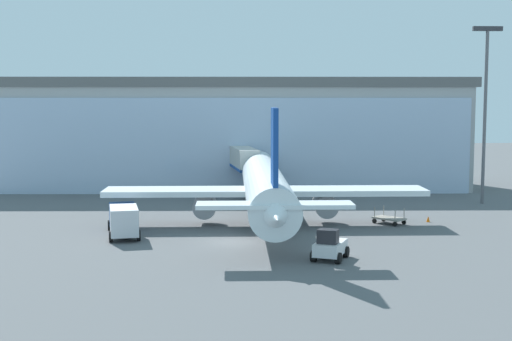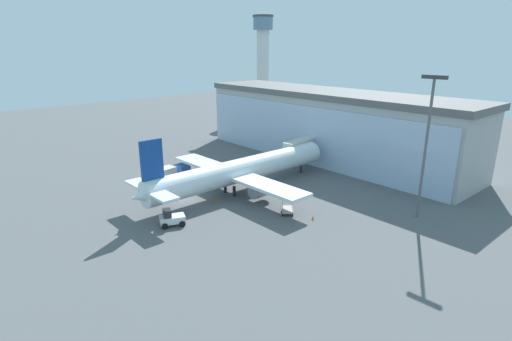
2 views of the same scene
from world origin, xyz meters
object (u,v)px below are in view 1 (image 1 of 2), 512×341
catering_truck (123,219)px  pushback_tug (330,246)px  jet_bridge (241,158)px  apron_light_mast (485,100)px  baggage_cart (389,218)px  airplane (265,186)px  safety_cone_nose (285,232)px  safety_cone_wingtip (428,219)px

catering_truck → pushback_tug: catering_truck is taller
jet_bridge → catering_truck: 26.45m
apron_light_mast → baggage_cart: size_ratio=6.06×
pushback_tug → airplane: bearing=37.4°
baggage_cart → safety_cone_nose: 11.22m
baggage_cart → safety_cone_wingtip: size_ratio=5.74×
airplane → pushback_tug: 15.74m
catering_truck → safety_cone_wingtip: bearing=-88.7°
jet_bridge → catering_truck: bearing=149.1°
catering_truck → safety_cone_wingtip: (27.53, 5.14, -1.19)m
apron_light_mast → pushback_tug: size_ratio=5.23×
pushback_tug → safety_cone_wingtip: pushback_tug is taller
safety_cone_wingtip → airplane: bearing=179.1°
baggage_cart → safety_cone_nose: bearing=-105.9°
apron_light_mast → pushback_tug: 34.97m
jet_bridge → apron_light_mast: apron_light_mast is taller
jet_bridge → safety_cone_nose: (2.77, -24.50, -4.15)m
catering_truck → safety_cone_nose: 13.59m
jet_bridge → pushback_tug: size_ratio=3.51×
catering_truck → airplane: bearing=-75.6°
apron_light_mast → jet_bridge: bearing=163.5°
safety_cone_nose → safety_cone_wingtip: same height
catering_truck → pushback_tug: size_ratio=2.07×
jet_bridge → safety_cone_wingtip: bearing=-145.0°
airplane → baggage_cart: (11.39, -1.05, -2.94)m
catering_truck → safety_cone_wingtip: size_ratio=13.75×
catering_truck → safety_cone_nose: (13.53, -0.52, -1.19)m
airplane → safety_cone_wingtip: bearing=-89.5°
jet_bridge → apron_light_mast: 28.12m
apron_light_mast → catering_truck: 41.48m
safety_cone_nose → safety_cone_wingtip: (14.00, 5.66, 0.00)m
apron_light_mast → safety_cone_wingtip: 18.23m
safety_cone_nose → pushback_tug: bearing=-75.9°
apron_light_mast → airplane: (-24.63, -10.83, -7.87)m
jet_bridge → pushback_tug: (5.10, -33.71, -3.45)m
safety_cone_wingtip → baggage_cart: bearing=-168.3°
catering_truck → safety_cone_nose: catering_truck is taller
apron_light_mast → pushback_tug: apron_light_mast is taller
catering_truck → baggage_cart: size_ratio=2.40×
catering_truck → safety_cone_wingtip: 28.03m
pushback_tug → safety_cone_wingtip: (11.68, 14.87, -0.70)m
airplane → safety_cone_wingtip: (15.28, -0.25, -3.17)m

